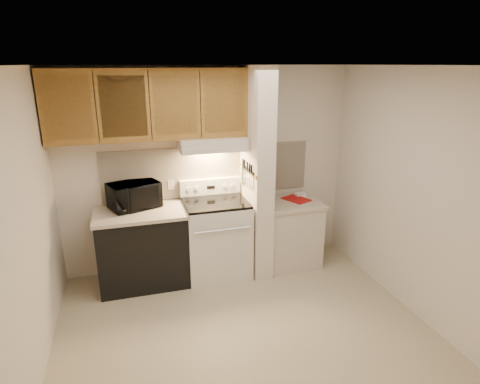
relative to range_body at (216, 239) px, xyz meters
name	(u,v)px	position (x,y,z in m)	size (l,w,h in m)	color
floor	(243,327)	(0.00, -1.16, -0.46)	(3.60, 3.60, 0.00)	tan
ceiling	(244,65)	(0.00, -1.16, 2.04)	(3.60, 3.60, 0.00)	white
wall_back	(209,170)	(0.00, 0.34, 0.79)	(3.60, 0.02, 2.50)	beige
wall_left	(25,232)	(-1.80, -1.16, 0.79)	(0.02, 3.00, 2.50)	beige
wall_right	(411,193)	(1.80, -1.16, 0.79)	(0.02, 3.00, 2.50)	beige
backsplash	(209,171)	(0.00, 0.33, 0.78)	(2.60, 0.02, 0.63)	#FAEBCE
range_body	(216,239)	(0.00, 0.00, 0.00)	(0.76, 0.65, 0.92)	silver
oven_window	(222,246)	(0.00, -0.32, 0.04)	(0.50, 0.01, 0.30)	black
oven_handle	(223,230)	(0.00, -0.35, 0.26)	(0.02, 0.02, 0.65)	silver
cooktop	(216,202)	(0.00, 0.00, 0.48)	(0.74, 0.64, 0.03)	black
range_backguard	(210,186)	(0.00, 0.28, 0.59)	(0.76, 0.08, 0.20)	silver
range_display	(211,187)	(0.00, 0.24, 0.59)	(0.10, 0.01, 0.04)	black
range_knob_left_outer	(189,189)	(-0.28, 0.24, 0.59)	(0.05, 0.05, 0.02)	silver
range_knob_left_inner	(197,189)	(-0.18, 0.24, 0.59)	(0.05, 0.05, 0.02)	silver
range_knob_right_inner	(225,186)	(0.18, 0.24, 0.59)	(0.05, 0.05, 0.02)	silver
range_knob_right_outer	(233,186)	(0.28, 0.24, 0.59)	(0.05, 0.05, 0.02)	silver
dishwasher_front	(143,249)	(-0.88, 0.01, -0.03)	(1.00, 0.63, 0.87)	black
left_countertop	(140,213)	(-0.88, 0.01, 0.43)	(1.04, 0.67, 0.04)	beige
spoon_rest	(120,207)	(-1.09, 0.21, 0.46)	(0.21, 0.07, 0.01)	black
teal_jar	(131,202)	(-0.97, 0.23, 0.50)	(0.09, 0.09, 0.10)	#2F7068
outlet	(171,185)	(-0.48, 0.32, 0.64)	(0.08, 0.01, 0.12)	beige
microwave	(134,195)	(-0.93, 0.15, 0.60)	(0.54, 0.37, 0.30)	black
partition_pillar	(256,174)	(0.51, -0.01, 0.79)	(0.22, 0.70, 2.50)	beige
pillar_trim	(247,170)	(0.39, -0.01, 0.84)	(0.01, 0.70, 0.04)	olive
knife_strip	(248,170)	(0.39, -0.06, 0.86)	(0.02, 0.42, 0.04)	black
knife_blade_a	(251,182)	(0.38, -0.21, 0.76)	(0.01, 0.04, 0.16)	silver
knife_handle_a	(251,169)	(0.38, -0.22, 0.91)	(0.02, 0.02, 0.10)	black
knife_blade_b	(249,181)	(0.38, -0.13, 0.75)	(0.01, 0.04, 0.18)	silver
knife_handle_b	(250,168)	(0.38, -0.15, 0.91)	(0.02, 0.02, 0.10)	black
knife_blade_c	(247,180)	(0.38, -0.05, 0.74)	(0.01, 0.04, 0.20)	silver
knife_handle_c	(247,166)	(0.38, -0.06, 0.91)	(0.02, 0.02, 0.10)	black
knife_blade_d	(245,176)	(0.38, 0.03, 0.76)	(0.01, 0.04, 0.16)	silver
knife_handle_d	(245,164)	(0.38, 0.04, 0.91)	(0.02, 0.02, 0.10)	black
knife_blade_e	(243,176)	(0.38, 0.09, 0.75)	(0.01, 0.04, 0.18)	silver
knife_handle_e	(243,163)	(0.38, 0.11, 0.91)	(0.02, 0.02, 0.10)	black
oven_mitt	(242,174)	(0.38, 0.17, 0.75)	(0.03, 0.09, 0.22)	gray
right_cab_base	(289,234)	(0.97, -0.01, -0.06)	(0.70, 0.60, 0.81)	beige
right_countertop	(290,203)	(0.97, -0.01, 0.37)	(0.74, 0.64, 0.04)	beige
red_folder	(296,199)	(1.07, 0.05, 0.40)	(0.24, 0.33, 0.01)	#B61211
white_box	(301,194)	(1.19, 0.17, 0.41)	(0.14, 0.10, 0.04)	white
range_hood	(212,143)	(0.00, 0.12, 1.17)	(0.78, 0.44, 0.15)	beige
hood_lip	(216,151)	(0.00, -0.08, 1.12)	(0.78, 0.04, 0.06)	beige
upper_cabinets	(149,104)	(-0.69, 0.17, 1.62)	(2.18, 0.33, 0.77)	olive
cab_door_a	(67,108)	(-1.51, 0.01, 1.62)	(0.46, 0.01, 0.63)	olive
cab_gap_a	(96,107)	(-1.23, 0.01, 1.62)	(0.01, 0.01, 0.73)	black
cab_door_b	(123,107)	(-0.96, 0.01, 1.62)	(0.46, 0.01, 0.63)	olive
cab_gap_b	(150,106)	(-0.69, 0.01, 1.62)	(0.01, 0.01, 0.73)	black
cab_door_c	(176,105)	(-0.42, 0.01, 1.62)	(0.46, 0.01, 0.63)	olive
cab_gap_c	(201,104)	(-0.14, 0.01, 1.62)	(0.01, 0.01, 0.73)	black
cab_door_d	(225,104)	(0.13, 0.01, 1.62)	(0.46, 0.01, 0.63)	olive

